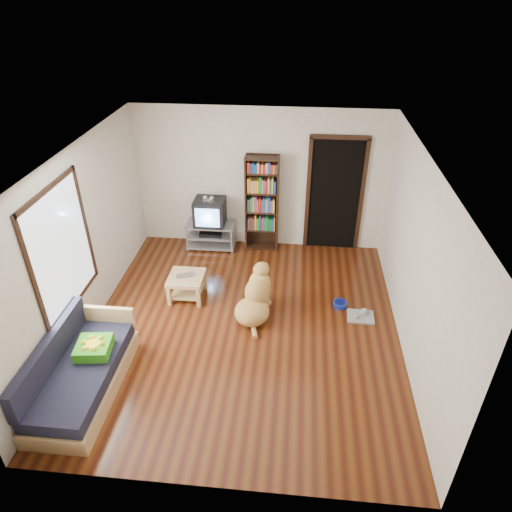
# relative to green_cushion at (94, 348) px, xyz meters

# --- Properties ---
(ground) EXTENTS (5.00, 5.00, 0.00)m
(ground) POSITION_rel_green_cushion_xyz_m (1.75, 1.14, -0.49)
(ground) COLOR #592A0F
(ground) RESTS_ON ground
(ceiling) EXTENTS (5.00, 5.00, 0.00)m
(ceiling) POSITION_rel_green_cushion_xyz_m (1.75, 1.14, 2.11)
(ceiling) COLOR white
(ceiling) RESTS_ON ground
(wall_back) EXTENTS (4.50, 0.00, 4.50)m
(wall_back) POSITION_rel_green_cushion_xyz_m (1.75, 3.64, 0.81)
(wall_back) COLOR silver
(wall_back) RESTS_ON ground
(wall_front) EXTENTS (4.50, 0.00, 4.50)m
(wall_front) POSITION_rel_green_cushion_xyz_m (1.75, -1.36, 0.81)
(wall_front) COLOR silver
(wall_front) RESTS_ON ground
(wall_left) EXTENTS (0.00, 5.00, 5.00)m
(wall_left) POSITION_rel_green_cushion_xyz_m (-0.50, 1.14, 0.81)
(wall_left) COLOR silver
(wall_left) RESTS_ON ground
(wall_right) EXTENTS (0.00, 5.00, 5.00)m
(wall_right) POSITION_rel_green_cushion_xyz_m (4.00, 1.14, 0.81)
(wall_right) COLOR silver
(wall_right) RESTS_ON ground
(green_cushion) EXTENTS (0.46, 0.46, 0.14)m
(green_cushion) POSITION_rel_green_cushion_xyz_m (0.00, 0.00, 0.00)
(green_cushion) COLOR green
(green_cushion) RESTS_ON sofa
(laptop) EXTENTS (0.34, 0.28, 0.02)m
(laptop) POSITION_rel_green_cushion_xyz_m (0.75, 1.76, -0.08)
(laptop) COLOR silver
(laptop) RESTS_ON coffee_table
(dog_bowl) EXTENTS (0.22, 0.22, 0.08)m
(dog_bowl) POSITION_rel_green_cushion_xyz_m (3.19, 1.78, -0.45)
(dog_bowl) COLOR #152B97
(dog_bowl) RESTS_ON ground
(grey_rag) EXTENTS (0.41, 0.33, 0.03)m
(grey_rag) POSITION_rel_green_cushion_xyz_m (3.49, 1.53, -0.47)
(grey_rag) COLOR gray
(grey_rag) RESTS_ON ground
(window) EXTENTS (0.03, 1.46, 1.70)m
(window) POSITION_rel_green_cushion_xyz_m (-0.48, 0.64, 1.01)
(window) COLOR white
(window) RESTS_ON wall_left
(doorway) EXTENTS (1.03, 0.05, 2.19)m
(doorway) POSITION_rel_green_cushion_xyz_m (3.10, 3.62, 0.63)
(doorway) COLOR black
(doorway) RESTS_ON wall_back
(tv_stand) EXTENTS (0.90, 0.45, 0.50)m
(tv_stand) POSITION_rel_green_cushion_xyz_m (0.85, 3.39, -0.22)
(tv_stand) COLOR #99999E
(tv_stand) RESTS_ON ground
(crt_tv) EXTENTS (0.55, 0.52, 0.58)m
(crt_tv) POSITION_rel_green_cushion_xyz_m (0.85, 3.41, 0.25)
(crt_tv) COLOR black
(crt_tv) RESTS_ON tv_stand
(bookshelf) EXTENTS (0.60, 0.30, 1.80)m
(bookshelf) POSITION_rel_green_cushion_xyz_m (1.80, 3.48, 0.51)
(bookshelf) COLOR black
(bookshelf) RESTS_ON ground
(sofa) EXTENTS (0.80, 1.80, 0.80)m
(sofa) POSITION_rel_green_cushion_xyz_m (-0.12, -0.24, -0.23)
(sofa) COLOR tan
(sofa) RESTS_ON ground
(coffee_table) EXTENTS (0.55, 0.55, 0.40)m
(coffee_table) POSITION_rel_green_cushion_xyz_m (0.75, 1.79, -0.21)
(coffee_table) COLOR tan
(coffee_table) RESTS_ON ground
(dog) EXTENTS (0.66, 1.02, 0.83)m
(dog) POSITION_rel_green_cushion_xyz_m (1.89, 1.44, -0.18)
(dog) COLOR gold
(dog) RESTS_ON ground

